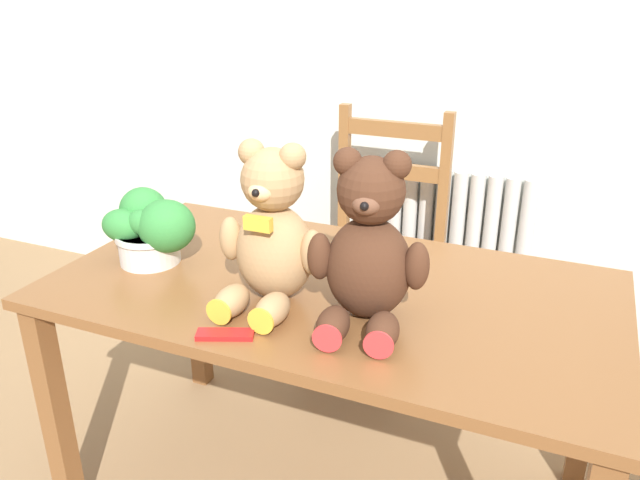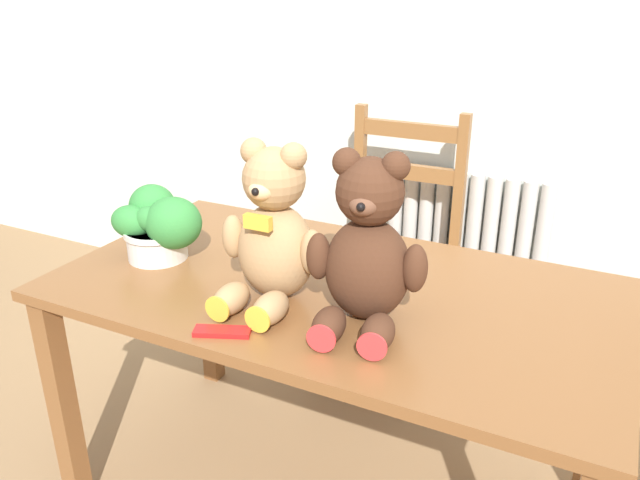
{
  "view_description": "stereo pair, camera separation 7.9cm",
  "coord_description": "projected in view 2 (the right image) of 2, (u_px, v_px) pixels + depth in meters",
  "views": [
    {
      "loc": [
        0.55,
        -0.97,
        1.47
      ],
      "look_at": [
        0.02,
        0.29,
        0.9
      ],
      "focal_mm": 35.0,
      "sensor_mm": 36.0,
      "label": 1
    },
    {
      "loc": [
        0.63,
        -0.93,
        1.47
      ],
      "look_at": [
        0.02,
        0.29,
        0.9
      ],
      "focal_mm": 35.0,
      "sensor_mm": 36.0,
      "label": 2
    }
  ],
  "objects": [
    {
      "name": "radiator",
      "position": [
        461.0,
        267.0,
        2.65
      ],
      "size": [
        0.68,
        0.1,
        0.76
      ],
      "color": "beige",
      "rests_on": "ground_plane"
    },
    {
      "name": "potted_plant",
      "position": [
        160.0,
        223.0,
        1.78
      ],
      "size": [
        0.27,
        0.2,
        0.2
      ],
      "color": "beige",
      "rests_on": "dining_table"
    },
    {
      "name": "wooden_chair_behind",
      "position": [
        393.0,
        249.0,
        2.46
      ],
      "size": [
        0.46,
        0.42,
        1.02
      ],
      "rotation": [
        0.0,
        0.0,
        3.14
      ],
      "color": "brown",
      "rests_on": "ground_plane"
    },
    {
      "name": "wall_back",
      "position": [
        463.0,
        29.0,
        2.38
      ],
      "size": [
        8.0,
        0.04,
        2.6
      ],
      "primitive_type": "cube",
      "color": "silver",
      "rests_on": "ground_plane"
    },
    {
      "name": "teddy_bear_left",
      "position": [
        273.0,
        234.0,
        1.52
      ],
      "size": [
        0.28,
        0.27,
        0.4
      ],
      "rotation": [
        0.0,
        0.0,
        3.15
      ],
      "color": "tan",
      "rests_on": "dining_table"
    },
    {
      "name": "chocolate_bar",
      "position": [
        222.0,
        332.0,
        1.42
      ],
      "size": [
        0.14,
        0.09,
        0.01
      ],
      "primitive_type": "cube",
      "rotation": [
        0.0,
        0.0,
        0.39
      ],
      "color": "red",
      "rests_on": "dining_table"
    },
    {
      "name": "dining_table",
      "position": [
        333.0,
        316.0,
        1.69
      ],
      "size": [
        1.48,
        0.81,
        0.72
      ],
      "color": "brown",
      "rests_on": "ground_plane"
    },
    {
      "name": "teddy_bear_right",
      "position": [
        367.0,
        251.0,
        1.42
      ],
      "size": [
        0.29,
        0.3,
        0.41
      ],
      "rotation": [
        0.0,
        0.0,
        3.31
      ],
      "color": "#472819",
      "rests_on": "dining_table"
    }
  ]
}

